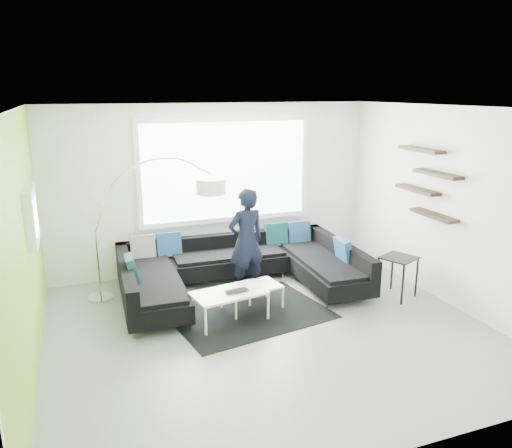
{
  "coord_description": "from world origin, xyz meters",
  "views": [
    {
      "loc": [
        -2.2,
        -5.46,
        3.0
      ],
      "look_at": [
        0.16,
        0.9,
        1.17
      ],
      "focal_mm": 35.0,
      "sensor_mm": 36.0,
      "label": 1
    }
  ],
  "objects": [
    {
      "name": "laptop",
      "position": [
        -0.29,
        0.36,
        0.42
      ],
      "size": [
        0.37,
        0.28,
        0.02
      ],
      "primitive_type": "imported",
      "rotation": [
        0.0,
        0.0,
        0.12
      ],
      "color": "black",
      "rests_on": "coffee_table"
    },
    {
      "name": "side_table",
      "position": [
        2.19,
        0.32,
        0.31
      ],
      "size": [
        0.6,
        0.6,
        0.62
      ],
      "primitive_type": "cube",
      "rotation": [
        0.0,
        0.0,
        0.43
      ],
      "color": "black",
      "rests_on": "ground"
    },
    {
      "name": "sectional_sofa",
      "position": [
        0.06,
        1.3,
        0.34
      ],
      "size": [
        3.6,
        2.3,
        0.76
      ],
      "rotation": [
        0.0,
        0.0,
        -0.03
      ],
      "color": "black",
      "rests_on": "ground"
    },
    {
      "name": "rug",
      "position": [
        -0.08,
        0.54,
        0.01
      ],
      "size": [
        2.31,
        1.84,
        0.01
      ],
      "primitive_type": "cube",
      "rotation": [
        0.0,
        0.0,
        0.17
      ],
      "color": "black",
      "rests_on": "ground"
    },
    {
      "name": "ground",
      "position": [
        0.0,
        0.0,
        0.0
      ],
      "size": [
        5.5,
        5.5,
        0.0
      ],
      "primitive_type": "plane",
      "color": "slate",
      "rests_on": "ground"
    },
    {
      "name": "coffee_table",
      "position": [
        -0.19,
        0.55,
        0.2
      ],
      "size": [
        1.34,
        0.92,
        0.41
      ],
      "primitive_type": "cube",
      "rotation": [
        0.0,
        0.0,
        0.17
      ],
      "color": "white",
      "rests_on": "ground"
    },
    {
      "name": "arc_lamp",
      "position": [
        -1.98,
        1.77,
        1.04
      ],
      "size": [
        2.05,
        1.1,
        2.07
      ],
      "primitive_type": null,
      "rotation": [
        0.0,
        0.0,
        -0.18
      ],
      "color": "white",
      "rests_on": "ground"
    },
    {
      "name": "room_shell",
      "position": [
        0.04,
        0.21,
        1.81
      ],
      "size": [
        5.54,
        5.04,
        2.82
      ],
      "color": "white",
      "rests_on": "ground"
    },
    {
      "name": "person",
      "position": [
        0.15,
        1.29,
        0.81
      ],
      "size": [
        0.72,
        0.59,
        1.61
      ],
      "primitive_type": "imported",
      "rotation": [
        0.0,
        0.0,
        3.32
      ],
      "color": "black",
      "rests_on": "ground"
    }
  ]
}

